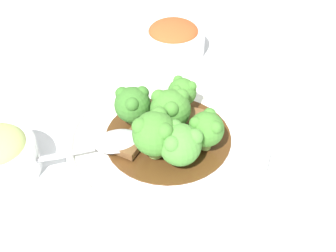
{
  "coord_description": "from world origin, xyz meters",
  "views": [
    {
      "loc": [
        -0.23,
        -0.36,
        0.43
      ],
      "look_at": [
        0.0,
        0.0,
        0.03
      ],
      "focal_mm": 50.0,
      "sensor_mm": 36.0,
      "label": 1
    }
  ],
  "objects_px": {
    "serving_spoon": "(99,145)",
    "sauce_dish": "(331,151)",
    "broccoli_floret_2": "(180,144)",
    "beef_strip_1": "(193,119)",
    "broccoli_floret_4": "(155,133)",
    "broccoli_floret_1": "(206,129)",
    "beef_strip_0": "(136,138)",
    "broccoli_floret_0": "(170,109)",
    "main_plate": "(168,140)",
    "side_bowl_kimchi": "(173,38)",
    "beef_strip_2": "(160,112)",
    "broccoli_floret_5": "(182,92)",
    "broccoli_floret_3": "(133,104)"
  },
  "relations": [
    {
      "from": "broccoli_floret_0",
      "to": "broccoli_floret_4",
      "type": "relative_size",
      "value": 0.96
    },
    {
      "from": "beef_strip_2",
      "to": "serving_spoon",
      "type": "xyz_separation_m",
      "value": [
        -0.1,
        -0.01,
        0.0
      ]
    },
    {
      "from": "main_plate",
      "to": "side_bowl_kimchi",
      "type": "bearing_deg",
      "value": 54.86
    },
    {
      "from": "broccoli_floret_1",
      "to": "side_bowl_kimchi",
      "type": "xyz_separation_m",
      "value": [
        0.1,
        0.22,
        -0.02
      ]
    },
    {
      "from": "broccoli_floret_3",
      "to": "broccoli_floret_4",
      "type": "height_order",
      "value": "broccoli_floret_4"
    },
    {
      "from": "beef_strip_2",
      "to": "broccoli_floret_3",
      "type": "height_order",
      "value": "broccoli_floret_3"
    },
    {
      "from": "broccoli_floret_5",
      "to": "sauce_dish",
      "type": "distance_m",
      "value": 0.2
    },
    {
      "from": "broccoli_floret_0",
      "to": "broccoli_floret_3",
      "type": "xyz_separation_m",
      "value": [
        -0.03,
        0.04,
        -0.01
      ]
    },
    {
      "from": "broccoli_floret_3",
      "to": "side_bowl_kimchi",
      "type": "bearing_deg",
      "value": 41.55
    },
    {
      "from": "broccoli_floret_2",
      "to": "broccoli_floret_5",
      "type": "relative_size",
      "value": 1.13
    },
    {
      "from": "broccoli_floret_0",
      "to": "broccoli_floret_3",
      "type": "bearing_deg",
      "value": 129.36
    },
    {
      "from": "beef_strip_2",
      "to": "broccoli_floret_2",
      "type": "bearing_deg",
      "value": -106.67
    },
    {
      "from": "broccoli_floret_2",
      "to": "sauce_dish",
      "type": "bearing_deg",
      "value": -24.26
    },
    {
      "from": "side_bowl_kimchi",
      "to": "main_plate",
      "type": "bearing_deg",
      "value": -125.14
    },
    {
      "from": "broccoli_floret_3",
      "to": "sauce_dish",
      "type": "relative_size",
      "value": 0.65
    },
    {
      "from": "broccoli_floret_2",
      "to": "side_bowl_kimchi",
      "type": "bearing_deg",
      "value": 58.28
    },
    {
      "from": "beef_strip_1",
      "to": "broccoli_floret_5",
      "type": "distance_m",
      "value": 0.04
    },
    {
      "from": "main_plate",
      "to": "broccoli_floret_5",
      "type": "bearing_deg",
      "value": 37.49
    },
    {
      "from": "broccoli_floret_3",
      "to": "sauce_dish",
      "type": "xyz_separation_m",
      "value": [
        0.19,
        -0.17,
        -0.04
      ]
    },
    {
      "from": "broccoli_floret_0",
      "to": "serving_spoon",
      "type": "xyz_separation_m",
      "value": [
        -0.09,
        0.02,
        -0.03
      ]
    },
    {
      "from": "side_bowl_kimchi",
      "to": "broccoli_floret_0",
      "type": "bearing_deg",
      "value": -124.43
    },
    {
      "from": "main_plate",
      "to": "broccoli_floret_1",
      "type": "relative_size",
      "value": 5.05
    },
    {
      "from": "beef_strip_0",
      "to": "broccoli_floret_0",
      "type": "distance_m",
      "value": 0.06
    },
    {
      "from": "beef_strip_0",
      "to": "broccoli_floret_2",
      "type": "distance_m",
      "value": 0.07
    },
    {
      "from": "broccoli_floret_3",
      "to": "beef_strip_1",
      "type": "bearing_deg",
      "value": -35.31
    },
    {
      "from": "main_plate",
      "to": "serving_spoon",
      "type": "relative_size",
      "value": 1.16
    },
    {
      "from": "broccoli_floret_1",
      "to": "broccoli_floret_3",
      "type": "bearing_deg",
      "value": 119.5
    },
    {
      "from": "broccoli_floret_2",
      "to": "serving_spoon",
      "type": "relative_size",
      "value": 0.24
    },
    {
      "from": "beef_strip_2",
      "to": "broccoli_floret_0",
      "type": "height_order",
      "value": "broccoli_floret_0"
    },
    {
      "from": "beef_strip_0",
      "to": "broccoli_floret_0",
      "type": "bearing_deg",
      "value": -6.42
    },
    {
      "from": "broccoli_floret_4",
      "to": "broccoli_floret_1",
      "type": "bearing_deg",
      "value": -21.23
    },
    {
      "from": "main_plate",
      "to": "beef_strip_1",
      "type": "height_order",
      "value": "beef_strip_1"
    },
    {
      "from": "beef_strip_1",
      "to": "serving_spoon",
      "type": "bearing_deg",
      "value": 169.67
    },
    {
      "from": "main_plate",
      "to": "beef_strip_2",
      "type": "distance_m",
      "value": 0.04
    },
    {
      "from": "beef_strip_1",
      "to": "broccoli_floret_0",
      "type": "bearing_deg",
      "value": 169.93
    },
    {
      "from": "sauce_dish",
      "to": "broccoli_floret_3",
      "type": "bearing_deg",
      "value": 137.38
    },
    {
      "from": "broccoli_floret_2",
      "to": "main_plate",
      "type": "bearing_deg",
      "value": 73.87
    },
    {
      "from": "broccoli_floret_1",
      "to": "broccoli_floret_4",
      "type": "bearing_deg",
      "value": 158.77
    },
    {
      "from": "serving_spoon",
      "to": "broccoli_floret_1",
      "type": "bearing_deg",
      "value": -31.17
    },
    {
      "from": "broccoli_floret_0",
      "to": "beef_strip_2",
      "type": "bearing_deg",
      "value": 82.98
    },
    {
      "from": "beef_strip_1",
      "to": "broccoli_floret_1",
      "type": "bearing_deg",
      "value": -105.38
    },
    {
      "from": "beef_strip_0",
      "to": "broccoli_floret_5",
      "type": "height_order",
      "value": "broccoli_floret_5"
    },
    {
      "from": "sauce_dish",
      "to": "side_bowl_kimchi",
      "type": "bearing_deg",
      "value": 97.04
    },
    {
      "from": "beef_strip_1",
      "to": "side_bowl_kimchi",
      "type": "relative_size",
      "value": 0.61
    },
    {
      "from": "beef_strip_0",
      "to": "beef_strip_2",
      "type": "height_order",
      "value": "same"
    },
    {
      "from": "broccoli_floret_1",
      "to": "beef_strip_1",
      "type": "bearing_deg",
      "value": 74.62
    },
    {
      "from": "broccoli_floret_1",
      "to": "broccoli_floret_4",
      "type": "height_order",
      "value": "broccoli_floret_4"
    },
    {
      "from": "serving_spoon",
      "to": "sauce_dish",
      "type": "distance_m",
      "value": 0.29
    },
    {
      "from": "broccoli_floret_4",
      "to": "side_bowl_kimchi",
      "type": "bearing_deg",
      "value": 51.74
    },
    {
      "from": "serving_spoon",
      "to": "broccoli_floret_4",
      "type": "bearing_deg",
      "value": -40.06
    }
  ]
}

